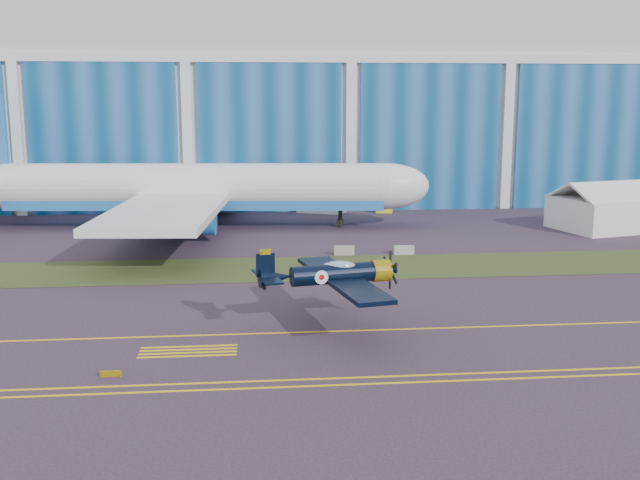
{
  "coord_description": "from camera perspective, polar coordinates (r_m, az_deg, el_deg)",
  "views": [
    {
      "loc": [
        -14.2,
        -52.71,
        15.39
      ],
      "look_at": [
        -8.59,
        4.46,
        4.44
      ],
      "focal_mm": 42.0,
      "sensor_mm": 36.0,
      "label": 1
    }
  ],
  "objects": [
    {
      "name": "hangar",
      "position": [
        125.3,
        0.92,
        10.59
      ],
      "size": [
        220.0,
        45.7,
        30.0
      ],
      "color": "silver",
      "rests_on": "ground"
    },
    {
      "name": "shipping_container",
      "position": [
        101.75,
        0.1,
        2.87
      ],
      "size": [
        6.83,
        4.67,
        2.75
      ],
      "primitive_type": "cube",
      "rotation": [
        0.0,
        0.0,
        -0.37
      ],
      "color": "silver",
      "rests_on": "ground"
    },
    {
      "name": "tug",
      "position": [
        102.25,
        4.9,
        2.46
      ],
      "size": [
        2.43,
        1.75,
        1.3
      ],
      "primitive_type": "cube",
      "rotation": [
        0.0,
        0.0,
        -0.17
      ],
      "color": "yellow",
      "rests_on": "ground"
    },
    {
      "name": "barrier_a",
      "position": [
        74.37,
        1.85,
        -0.81
      ],
      "size": [
        2.04,
        0.75,
        0.9
      ],
      "primitive_type": "cube",
      "rotation": [
        0.0,
        0.0,
        -0.08
      ],
      "color": "gray",
      "rests_on": "ground"
    },
    {
      "name": "barrier_b",
      "position": [
        74.98,
        6.41,
        -0.77
      ],
      "size": [
        2.01,
        0.64,
        0.9
      ],
      "primitive_type": "cube",
      "rotation": [
        0.0,
        0.0,
        -0.02
      ],
      "color": "#959F99",
      "rests_on": "ground"
    },
    {
      "name": "edge_line_near",
      "position": [
        43.56,
        14.04,
        -10.22
      ],
      "size": [
        80.0,
        0.2,
        0.02
      ],
      "primitive_type": "cube",
      "color": "yellow",
      "rests_on": "ground"
    },
    {
      "name": "tent",
      "position": [
        95.15,
        21.29,
        2.5
      ],
      "size": [
        14.35,
        11.97,
        5.79
      ],
      "rotation": [
        0.0,
        0.0,
        0.25
      ],
      "color": "white",
      "rests_on": "ground"
    },
    {
      "name": "hold_short_ladder",
      "position": [
        47.33,
        -10.0,
        -8.34
      ],
      "size": [
        6.0,
        2.4,
        0.02
      ],
      "primitive_type": null,
      "color": "yellow",
      "rests_on": "ground"
    },
    {
      "name": "grass_median",
      "position": [
        69.91,
        6.26,
        -1.98
      ],
      "size": [
        260.0,
        10.0,
        0.02
      ],
      "primitive_type": "cube",
      "color": "#475128",
      "rests_on": "ground"
    },
    {
      "name": "taxiway_centreline",
      "position": [
        52.1,
        10.55,
        -6.57
      ],
      "size": [
        200.0,
        0.2,
        0.02
      ],
      "primitive_type": "cube",
      "color": "yellow",
      "rests_on": "ground"
    },
    {
      "name": "edge_line_far",
      "position": [
        44.44,
        13.61,
        -9.77
      ],
      "size": [
        80.0,
        0.2,
        0.02
      ],
      "primitive_type": "cube",
      "color": "yellow",
      "rests_on": "ground"
    },
    {
      "name": "guard_board_left",
      "position": [
        44.15,
        -15.65,
        -9.79
      ],
      "size": [
        1.2,
        0.15,
        0.35
      ],
      "primitive_type": "cube",
      "color": "yellow",
      "rests_on": "ground"
    },
    {
      "name": "ground",
      "position": [
        56.71,
        9.16,
        -5.1
      ],
      "size": [
        260.0,
        260.0,
        0.0
      ],
      "primitive_type": "plane",
      "color": "#3A2C3C",
      "rests_on": "ground"
    },
    {
      "name": "jetliner",
      "position": [
        90.5,
        -9.58,
        7.83
      ],
      "size": [
        67.49,
        58.89,
        21.9
      ],
      "rotation": [
        0.0,
        0.0,
        -0.09
      ],
      "color": "white",
      "rests_on": "ground"
    },
    {
      "name": "warbird",
      "position": [
        49.85,
        1.01,
        -2.6
      ],
      "size": [
        13.33,
        15.08,
        3.9
      ],
      "rotation": [
        0.0,
        0.0,
        0.21
      ],
      "color": "black",
      "rests_on": "ground"
    }
  ]
}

